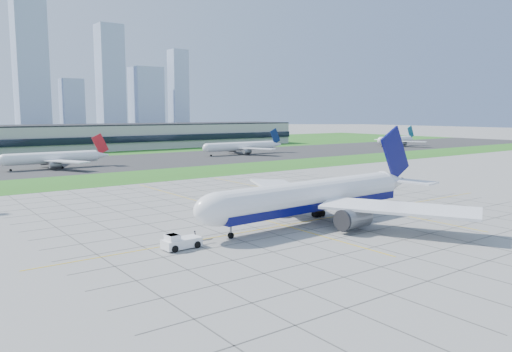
# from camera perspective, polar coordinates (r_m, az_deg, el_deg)

# --- Properties ---
(ground) EXTENTS (1400.00, 1400.00, 0.00)m
(ground) POSITION_cam_1_polar(r_m,az_deg,el_deg) (110.68, 6.53, -4.75)
(ground) COLOR gray
(ground) RESTS_ON ground
(grass_median) EXTENTS (700.00, 35.00, 0.04)m
(grass_median) POSITION_cam_1_polar(r_m,az_deg,el_deg) (185.88, -12.77, -0.01)
(grass_median) COLOR #295E1B
(grass_median) RESTS_ON ground
(asphalt_taxiway) EXTENTS (700.00, 75.00, 0.04)m
(asphalt_taxiway) POSITION_cam_1_polar(r_m,az_deg,el_deg) (236.98, -18.16, 1.34)
(asphalt_taxiway) COLOR #383838
(asphalt_taxiway) RESTS_ON ground
(grass_far) EXTENTS (700.00, 145.00, 0.04)m
(grass_far) POSITION_cam_1_polar(r_m,az_deg,el_deg) (342.81, -24.02, 2.79)
(grass_far) COLOR #295E1B
(grass_far) RESTS_ON ground
(apron_markings) EXTENTS (120.00, 130.00, 0.03)m
(apron_markings) POSITION_cam_1_polar(r_m,az_deg,el_deg) (119.10, 3.03, -3.85)
(apron_markings) COLOR #474744
(apron_markings) RESTS_ON ground
(terminal) EXTENTS (260.00, 43.00, 15.80)m
(terminal) POSITION_cam_1_polar(r_m,az_deg,el_deg) (329.55, -16.31, 4.34)
(terminal) COLOR #B7B7B2
(terminal) RESTS_ON ground
(airliner) EXTENTS (62.93, 63.68, 19.80)m
(airliner) POSITION_cam_1_polar(r_m,az_deg,el_deg) (105.25, 6.71, -2.38)
(airliner) COLOR white
(airliner) RESTS_ON ground
(pushback_tug) EXTENTS (9.65, 3.63, 2.67)m
(pushback_tug) POSITION_cam_1_polar(r_m,az_deg,el_deg) (86.14, -8.70, -7.45)
(pushback_tug) COLOR white
(pushback_tug) RESTS_ON ground
(crew_near) EXTENTS (0.70, 0.72, 1.66)m
(crew_near) POSITION_cam_1_polar(r_m,az_deg,el_deg) (91.86, -6.97, -6.73)
(crew_near) COLOR black
(crew_near) RESTS_ON ground
(crew_far) EXTENTS (0.92, 0.75, 1.78)m
(crew_far) POSITION_cam_1_polar(r_m,az_deg,el_deg) (122.88, 21.54, -3.59)
(crew_far) COLOR #29261B
(crew_far) RESTS_ON ground
(distant_jet_1) EXTENTS (41.87, 42.66, 14.08)m
(distant_jet_1) POSITION_cam_1_polar(r_m,az_deg,el_deg) (222.27, -22.09, 1.96)
(distant_jet_1) COLOR white
(distant_jet_1) RESTS_ON ground
(distant_jet_2) EXTENTS (49.80, 42.66, 14.08)m
(distant_jet_2) POSITION_cam_1_polar(r_m,az_deg,el_deg) (276.51, -1.64, 3.42)
(distant_jet_2) COLOR white
(distant_jet_2) RESTS_ON ground
(distant_jet_3) EXTENTS (35.53, 42.66, 14.08)m
(distant_jet_3) POSITION_cam_1_polar(r_m,az_deg,el_deg) (356.03, 15.68, 4.01)
(distant_jet_3) COLOR white
(distant_jet_3) RESTS_ON ground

